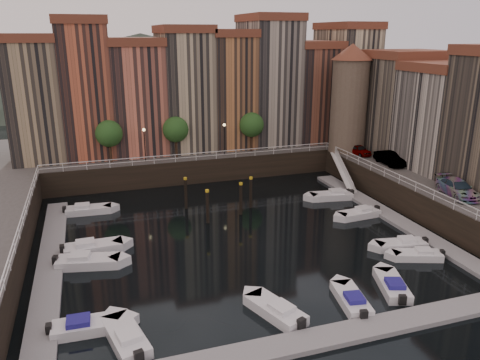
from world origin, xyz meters
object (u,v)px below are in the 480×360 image
object	(u,v)px
mooring_pilings	(221,198)
car_b	(390,159)
boat_left_2	(87,262)
car_c	(457,189)
corner_tower	(349,97)
boat_left_0	(87,326)
car_a	(358,150)
gangway	(343,170)
boat_left_3	(92,248)

from	to	relation	value
mooring_pilings	car_b	bearing A→B (deg)	3.59
mooring_pilings	boat_left_2	size ratio (longest dim) A/B	1.30
mooring_pilings	car_c	bearing A→B (deg)	-26.51
boat_left_2	car_b	size ratio (longest dim) A/B	1.15
mooring_pilings	corner_tower	bearing A→B (deg)	24.62
car_b	mooring_pilings	bearing A→B (deg)	-174.05
mooring_pilings	boat_left_0	size ratio (longest dim) A/B	1.45
car_a	car_b	distance (m)	5.34
corner_tower	mooring_pilings	bearing A→B (deg)	-155.38
boat_left_0	car_b	xyz separation A→B (m)	(34.77, 18.27, 3.40)
gangway	mooring_pilings	world-z (taller)	gangway
boat_left_3	car_b	world-z (taller)	car_b
boat_left_3	car_a	xyz separation A→B (m)	(33.24, 11.86, 3.27)
gangway	boat_left_3	world-z (taller)	gangway
car_b	boat_left_3	bearing A→B (deg)	-166.71
car_b	car_c	xyz separation A→B (m)	(-0.57, -11.57, 0.01)
corner_tower	car_a	size ratio (longest dim) A/B	3.54
gangway	car_c	bearing A→B (deg)	-76.22
car_b	gangway	bearing A→B (deg)	144.67
boat_left_2	boat_left_3	xyz separation A→B (m)	(0.47, 2.59, -0.01)
corner_tower	car_c	distance (m)	20.37
car_a	gangway	bearing A→B (deg)	-155.92
boat_left_0	car_b	world-z (taller)	car_b
corner_tower	car_c	bearing A→B (deg)	-87.82
boat_left_2	car_a	size ratio (longest dim) A/B	1.38
boat_left_0	boat_left_3	distance (m)	11.68
gangway	car_a	xyz separation A→B (m)	(3.25, 2.01, 1.75)
gangway	mooring_pilings	xyz separation A→B (m)	(-16.91, -4.58, -0.27)
gangway	boat_left_2	world-z (taller)	gangway
corner_tower	car_b	xyz separation A→B (m)	(1.31, -7.75, -6.42)
gangway	car_c	world-z (taller)	car_c
gangway	boat_left_3	size ratio (longest dim) A/B	1.61
mooring_pilings	car_b	world-z (taller)	car_b
boat_left_2	boat_left_3	size ratio (longest dim) A/B	1.04
car_a	car_b	xyz separation A→B (m)	(0.96, -5.26, 0.11)
boat_left_2	car_a	distance (m)	36.82
corner_tower	boat_left_2	distance (m)	38.68
car_c	car_a	bearing A→B (deg)	102.31
boat_left_0	car_c	size ratio (longest dim) A/B	0.89
gangway	boat_left_2	size ratio (longest dim) A/B	1.55
corner_tower	mooring_pilings	distance (m)	23.40
car_b	boat_left_2	bearing A→B (deg)	-162.78
boat_left_3	gangway	bearing A→B (deg)	16.62
boat_left_2	car_a	world-z (taller)	car_a
car_c	boat_left_2	bearing A→B (deg)	-173.01
boat_left_0	boat_left_3	xyz separation A→B (m)	(0.57, 11.66, 0.03)
corner_tower	mooring_pilings	xyz separation A→B (m)	(-19.81, -9.08, -8.54)
corner_tower	gangway	world-z (taller)	corner_tower
gangway	car_c	xyz separation A→B (m)	(3.64, -14.82, 1.87)
car_b	car_c	distance (m)	11.59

